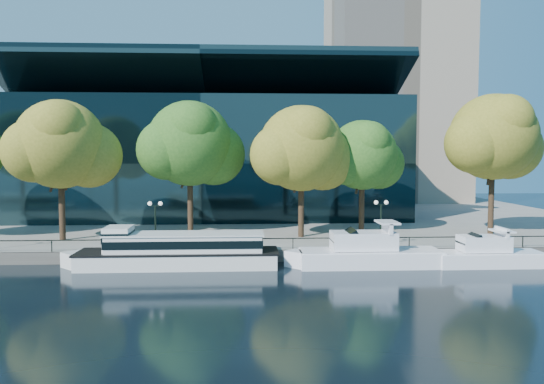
{
  "coord_description": "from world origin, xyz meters",
  "views": [
    {
      "loc": [
        0.83,
        -40.96,
        8.98
      ],
      "look_at": [
        3.48,
        8.0,
        5.55
      ],
      "focal_mm": 35.0,
      "sensor_mm": 36.0,
      "label": 1
    }
  ],
  "objects": [
    {
      "name": "tour_boat",
      "position": [
        -4.8,
        1.39,
        1.41
      ],
      "size": [
        17.42,
        3.89,
        3.31
      ],
      "color": "silver",
      "rests_on": "ground"
    },
    {
      "name": "cruiser_near",
      "position": [
        10.52,
        0.79,
        1.14
      ],
      "size": [
        12.66,
        3.26,
        3.67
      ],
      "color": "white",
      "rests_on": "ground"
    },
    {
      "name": "tree_3",
      "position": [
        6.62,
        10.16,
        9.44
      ],
      "size": [
        10.4,
        8.53,
        12.79
      ],
      "color": "black",
      "rests_on": "promenade"
    },
    {
      "name": "tree_2",
      "position": [
        -4.41,
        13.08,
        9.96
      ],
      "size": [
        10.77,
        8.83,
        13.46
      ],
      "color": "black",
      "rests_on": "promenade"
    },
    {
      "name": "cruiser_far",
      "position": [
        20.22,
        0.36,
        1.0
      ],
      "size": [
        9.68,
        2.68,
        3.16
      ],
      "color": "white",
      "rests_on": "ground"
    },
    {
      "name": "lamp_2",
      "position": [
        12.85,
        4.5,
        3.98
      ],
      "size": [
        1.26,
        0.36,
        4.03
      ],
      "color": "black",
      "rests_on": "promenade"
    },
    {
      "name": "tree_4",
      "position": [
        13.09,
        12.5,
        8.82
      ],
      "size": [
        8.89,
        7.29,
        11.53
      ],
      "color": "black",
      "rests_on": "promenade"
    },
    {
      "name": "promenade",
      "position": [
        0.0,
        36.38,
        0.5
      ],
      "size": [
        90.0,
        67.08,
        1.0
      ],
      "color": "slate",
      "rests_on": "ground"
    },
    {
      "name": "office_tower",
      "position": [
        28.0,
        55.0,
        33.02
      ],
      "size": [
        22.5,
        22.5,
        65.9
      ],
      "color": "tan",
      "rests_on": "ground"
    },
    {
      "name": "convention_building",
      "position": [
        -4.0,
        31.79,
        8.51
      ],
      "size": [
        50.0,
        24.57,
        21.43
      ],
      "color": "black",
      "rests_on": "ground"
    },
    {
      "name": "tree_5",
      "position": [
        26.11,
        11.17,
        10.6
      ],
      "size": [
        10.81,
        8.86,
        14.11
      ],
      "color": "black",
      "rests_on": "promenade"
    },
    {
      "name": "ground",
      "position": [
        0.0,
        0.0,
        0.0
      ],
      "size": [
        160.0,
        160.0,
        0.0
      ],
      "primitive_type": "plane",
      "color": "black",
      "rests_on": "ground"
    },
    {
      "name": "tree_1",
      "position": [
        -15.98,
        9.32,
        9.8
      ],
      "size": [
        10.34,
        8.48,
        13.12
      ],
      "color": "black",
      "rests_on": "promenade"
    },
    {
      "name": "railing",
      "position": [
        0.0,
        3.25,
        1.94
      ],
      "size": [
        88.2,
        0.08,
        0.99
      ],
      "color": "black",
      "rests_on": "promenade"
    },
    {
      "name": "lamp_1",
      "position": [
        -6.7,
        4.5,
        3.98
      ],
      "size": [
        1.26,
        0.36,
        4.03
      ],
      "color": "black",
      "rests_on": "promenade"
    }
  ]
}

